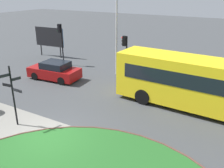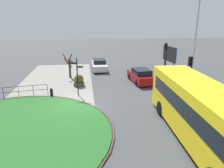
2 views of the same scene
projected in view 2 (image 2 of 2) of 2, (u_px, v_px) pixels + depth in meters
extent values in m
plane|color=#3D3F42|center=(75.00, 106.00, 16.24)|extent=(120.00, 120.00, 0.00)
cube|color=gray|center=(46.00, 107.00, 15.96)|extent=(32.00, 7.50, 0.02)
cylinder|color=#235B23|center=(3.00, 135.00, 12.03)|extent=(12.62, 12.62, 0.10)
torus|color=brown|center=(3.00, 135.00, 12.02)|extent=(12.93, 12.93, 0.11)
cylinder|color=black|center=(77.00, 78.00, 18.06)|extent=(0.09, 0.09, 3.26)
sphere|color=black|center=(76.00, 58.00, 17.56)|extent=(0.10, 0.10, 0.10)
cube|color=black|center=(73.00, 63.00, 17.74)|extent=(0.22, 0.64, 0.15)
cube|color=black|center=(80.00, 67.00, 17.74)|extent=(0.15, 0.47, 0.15)
cube|color=black|center=(77.00, 70.00, 18.18)|extent=(0.57, 0.11, 0.15)
cube|color=black|center=(77.00, 73.00, 17.55)|extent=(0.68, 0.06, 0.15)
cylinder|color=black|center=(52.00, 93.00, 18.20)|extent=(0.25, 0.25, 0.58)
sphere|color=black|center=(51.00, 90.00, 18.10)|extent=(0.24, 0.24, 0.24)
cube|color=black|center=(18.00, 87.00, 17.79)|extent=(0.72, 4.76, 0.03)
cube|color=black|center=(18.00, 91.00, 17.92)|extent=(0.72, 4.76, 0.03)
cylinder|color=black|center=(48.00, 90.00, 18.56)|extent=(0.04, 0.04, 0.96)
cylinder|color=black|center=(33.00, 91.00, 18.25)|extent=(0.04, 0.04, 0.96)
cylinder|color=black|center=(18.00, 92.00, 17.93)|extent=(0.04, 0.04, 0.96)
cylinder|color=black|center=(3.00, 93.00, 17.62)|extent=(0.04, 0.04, 0.96)
cube|color=yellow|center=(203.00, 113.00, 10.99)|extent=(10.90, 2.98, 2.85)
cube|color=black|center=(181.00, 107.00, 10.79)|extent=(9.48, 0.53, 0.88)
cylinder|color=black|center=(191.00, 107.00, 14.71)|extent=(1.01, 0.35, 1.00)
cylinder|color=black|center=(161.00, 108.00, 14.55)|extent=(1.01, 0.35, 1.00)
cube|color=silver|center=(99.00, 66.00, 27.83)|extent=(4.46, 1.84, 0.74)
cube|color=black|center=(99.00, 61.00, 27.82)|extent=(2.11, 1.61, 0.48)
cube|color=#EAEACC|center=(105.00, 69.00, 25.77)|extent=(0.02, 0.20, 0.12)
cube|color=#EAEACC|center=(96.00, 70.00, 25.63)|extent=(0.02, 0.20, 0.12)
cylinder|color=black|center=(107.00, 70.00, 26.69)|extent=(0.64, 0.22, 0.64)
cylinder|color=black|center=(94.00, 70.00, 26.48)|extent=(0.64, 0.22, 0.64)
cylinder|color=black|center=(105.00, 65.00, 29.31)|extent=(0.64, 0.22, 0.64)
cylinder|color=black|center=(93.00, 66.00, 29.10)|extent=(0.64, 0.22, 0.64)
cube|color=maroon|center=(141.00, 77.00, 22.29)|extent=(4.30, 2.19, 0.78)
cube|color=black|center=(142.00, 72.00, 21.94)|extent=(2.19, 1.79, 0.52)
cube|color=#EAEACC|center=(130.00, 72.00, 24.11)|extent=(0.04, 0.20, 0.12)
cube|color=#EAEACC|center=(139.00, 72.00, 24.34)|extent=(0.04, 0.20, 0.12)
cylinder|color=black|center=(130.00, 77.00, 23.39)|extent=(0.66, 0.27, 0.64)
cylinder|color=black|center=(144.00, 76.00, 23.73)|extent=(0.66, 0.27, 0.64)
cylinder|color=black|center=(137.00, 83.00, 20.98)|extent=(0.66, 0.27, 0.64)
cylinder|color=black|center=(153.00, 82.00, 21.32)|extent=(0.66, 0.27, 0.64)
cylinder|color=black|center=(166.00, 60.00, 24.21)|extent=(0.11, 0.11, 3.88)
cube|color=black|center=(166.00, 47.00, 23.95)|extent=(0.28, 0.28, 0.78)
sphere|color=black|center=(165.00, 44.00, 24.02)|extent=(0.16, 0.16, 0.16)
sphere|color=black|center=(165.00, 46.00, 24.09)|extent=(0.16, 0.16, 0.16)
sphere|color=green|center=(165.00, 49.00, 24.16)|extent=(0.16, 0.16, 0.16)
cylinder|color=black|center=(190.00, 78.00, 17.49)|extent=(0.11, 0.11, 3.52)
cube|color=black|center=(190.00, 61.00, 17.28)|extent=(0.31, 0.31, 0.78)
sphere|color=red|center=(190.00, 58.00, 17.34)|extent=(0.16, 0.16, 0.16)
sphere|color=black|center=(189.00, 61.00, 17.42)|extent=(0.16, 0.16, 0.16)
sphere|color=black|center=(189.00, 64.00, 17.49)|extent=(0.16, 0.16, 0.16)
cylinder|color=#B7B7BC|center=(194.00, 49.00, 18.24)|extent=(0.16, 0.16, 7.88)
cylinder|color=silver|center=(200.00, 0.00, 17.05)|extent=(0.32, 0.32, 0.22)
cylinder|color=black|center=(165.00, 60.00, 29.07)|extent=(0.12, 0.12, 2.12)
cylinder|color=black|center=(174.00, 64.00, 26.65)|extent=(0.12, 0.12, 2.12)
cube|color=#1E66B2|center=(170.00, 54.00, 27.55)|extent=(3.45, 0.39, 1.88)
cube|color=black|center=(169.00, 54.00, 27.53)|extent=(3.55, 0.31, 1.98)
cylinder|color=#47423D|center=(79.00, 84.00, 21.05)|extent=(1.09, 1.09, 0.44)
sphere|color=#4C4723|center=(79.00, 79.00, 20.90)|extent=(0.92, 0.92, 0.92)
cylinder|color=#423323|center=(70.00, 68.00, 24.01)|extent=(0.25, 0.25, 2.22)
cylinder|color=#423323|center=(70.00, 58.00, 23.88)|extent=(0.36, 0.54, 0.96)
cylinder|color=#423323|center=(68.00, 63.00, 23.57)|extent=(0.55, 0.63, 0.83)
cylinder|color=#423323|center=(68.00, 63.00, 23.40)|extent=(0.38, 0.93, 1.10)
cylinder|color=#423323|center=(72.00, 61.00, 23.49)|extent=(0.65, 0.77, 0.68)
cylinder|color=#423323|center=(65.00, 57.00, 23.35)|extent=(1.01, 0.59, 0.77)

